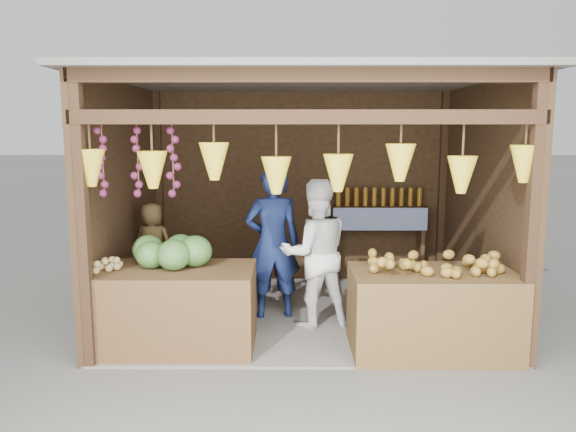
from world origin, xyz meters
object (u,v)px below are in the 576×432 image
object	(u,v)px
woman_standing	(315,254)
man_standing	(273,243)
counter_right	(432,312)
counter_left	(175,309)
vendor_seated	(153,245)

from	to	relation	value
woman_standing	man_standing	bearing A→B (deg)	-40.16
counter_right	woman_standing	size ratio (longest dim) A/B	0.96
counter_left	counter_right	xyz separation A→B (m)	(2.44, -0.08, -0.00)
counter_right	vendor_seated	distance (m)	3.14
counter_right	man_standing	xyz separation A→B (m)	(-1.53, 0.98, 0.46)
counter_left	man_standing	size ratio (longest dim) A/B	0.89
counter_left	vendor_seated	bearing A→B (deg)	113.30
man_standing	woman_standing	distance (m)	0.53
counter_right	woman_standing	xyz separation A→B (m)	(-1.07, 0.72, 0.40)
counter_right	woman_standing	bearing A→B (deg)	145.96
man_standing	vendor_seated	distance (m)	1.38
counter_left	vendor_seated	distance (m)	1.22
man_standing	counter_left	bearing A→B (deg)	34.74
counter_right	vendor_seated	xyz separation A→B (m)	(-2.90, 1.14, 0.41)
counter_left	woman_standing	bearing A→B (deg)	25.21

